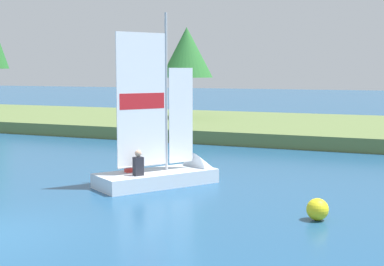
{
  "coord_description": "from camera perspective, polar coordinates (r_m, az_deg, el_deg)",
  "views": [
    {
      "loc": [
        8.84,
        -8.78,
        3.5
      ],
      "look_at": [
        0.52,
        10.35,
        1.2
      ],
      "focal_mm": 52.47,
      "sensor_mm": 36.0,
      "label": 1
    }
  ],
  "objects": [
    {
      "name": "shore_bank",
      "position": [
        32.73,
        7.72,
        0.66
      ],
      "size": [
        80.0,
        13.36,
        0.65
      ],
      "primitive_type": "cube",
      "color": "#5B703D",
      "rests_on": "ground"
    },
    {
      "name": "shoreline_tree_midleft",
      "position": [
        34.47,
        -0.54,
        8.18
      ],
      "size": [
        3.19,
        3.19,
        5.53
      ],
      "color": "brown",
      "rests_on": "shore_bank"
    },
    {
      "name": "sailboat",
      "position": [
        17.68,
        -1.77,
        -3.8
      ],
      "size": [
        3.45,
        4.28,
        5.72
      ],
      "rotation": [
        0.0,
        0.0,
        1.0
      ],
      "color": "silver",
      "rests_on": "ground"
    },
    {
      "name": "channel_buoy",
      "position": [
        13.64,
        12.64,
        -7.58
      ],
      "size": [
        0.53,
        0.53,
        0.53
      ],
      "primitive_type": "sphere",
      "color": "yellow",
      "rests_on": "ground"
    }
  ]
}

